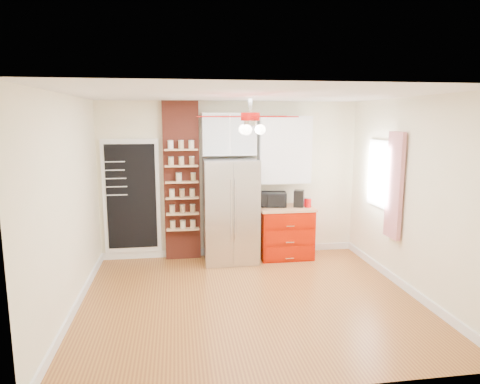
{
  "coord_description": "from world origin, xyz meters",
  "views": [
    {
      "loc": [
        -0.93,
        -5.35,
        2.41
      ],
      "look_at": [
        0.0,
        0.9,
        1.32
      ],
      "focal_mm": 32.0,
      "sensor_mm": 36.0,
      "label": 1
    }
  ],
  "objects": [
    {
      "name": "toaster_oven",
      "position": [
        0.71,
        1.76,
        1.03
      ],
      "size": [
        0.5,
        0.37,
        0.25
      ],
      "primitive_type": "imported",
      "rotation": [
        0.0,
        0.0,
        -0.16
      ],
      "color": "black",
      "rests_on": "red_cabinet"
    },
    {
      "name": "ceiling",
      "position": [
        0.0,
        0.0,
        2.7
      ],
      "size": [
        4.5,
        4.5,
        0.0
      ],
      "primitive_type": "plane",
      "color": "white",
      "rests_on": "wall_back"
    },
    {
      "name": "brick_pillar",
      "position": [
        -0.85,
        1.92,
        1.35
      ],
      "size": [
        0.6,
        0.16,
        2.7
      ],
      "primitive_type": "cube",
      "color": "maroon",
      "rests_on": "floor"
    },
    {
      "name": "canister_right",
      "position": [
        1.24,
        1.75,
        0.96
      ],
      "size": [
        0.11,
        0.11,
        0.13
      ],
      "primitive_type": "cylinder",
      "rotation": [
        0.0,
        0.0,
        0.13
      ],
      "color": "#A70920",
      "rests_on": "red_cabinet"
    },
    {
      "name": "upper_glass_cabinet",
      "position": [
        -0.05,
        1.82,
        2.15
      ],
      "size": [
        0.9,
        0.35,
        0.7
      ],
      "primitive_type": "cube",
      "color": "white",
      "rests_on": "wall_back"
    },
    {
      "name": "wall_right",
      "position": [
        2.25,
        0.0,
        1.35
      ],
      "size": [
        0.02,
        4.0,
        2.7
      ],
      "primitive_type": "cube",
      "color": "#FBF1CA",
      "rests_on": "floor"
    },
    {
      "name": "fridge",
      "position": [
        -0.05,
        1.63,
        0.88
      ],
      "size": [
        0.9,
        0.7,
        1.75
      ],
      "primitive_type": "cube",
      "color": "#BBBBC0",
      "rests_on": "floor"
    },
    {
      "name": "window",
      "position": [
        2.23,
        0.9,
        1.55
      ],
      "size": [
        0.04,
        0.75,
        1.05
      ],
      "primitive_type": "cube",
      "color": "white",
      "rests_on": "wall_right"
    },
    {
      "name": "wall_left",
      "position": [
        -2.25,
        0.0,
        1.35
      ],
      "size": [
        0.02,
        4.0,
        2.7
      ],
      "primitive_type": "cube",
      "color": "#FBF1CA",
      "rests_on": "floor"
    },
    {
      "name": "wall_back",
      "position": [
        0.0,
        2.0,
        1.35
      ],
      "size": [
        4.5,
        0.02,
        2.7
      ],
      "primitive_type": "cube",
      "color": "#FBF1CA",
      "rests_on": "floor"
    },
    {
      "name": "pantry_jar_beans",
      "position": [
        -0.66,
        1.79,
        1.44
      ],
      "size": [
        0.09,
        0.09,
        0.13
      ],
      "primitive_type": "cylinder",
      "rotation": [
        0.0,
        0.0,
        -0.12
      ],
      "color": "#98804D",
      "rests_on": "brick_pillar"
    },
    {
      "name": "upper_shelf_unit",
      "position": [
        0.92,
        1.85,
        1.88
      ],
      "size": [
        0.9,
        0.3,
        1.15
      ],
      "primitive_type": "cube",
      "color": "white",
      "rests_on": "wall_back"
    },
    {
      "name": "curtain",
      "position": [
        2.18,
        0.35,
        1.45
      ],
      "size": [
        0.06,
        0.4,
        1.55
      ],
      "primitive_type": "cube",
      "color": "#B7182A",
      "rests_on": "wall_right"
    },
    {
      "name": "coffee_maker",
      "position": [
        1.15,
        1.66,
        1.04
      ],
      "size": [
        0.22,
        0.23,
        0.29
      ],
      "primitive_type": "cube",
      "rotation": [
        0.0,
        0.0,
        -0.4
      ],
      "color": "black",
      "rests_on": "red_cabinet"
    },
    {
      "name": "pantry_jar_oats",
      "position": [
        -0.9,
        1.76,
        1.44
      ],
      "size": [
        0.11,
        0.11,
        0.14
      ],
      "primitive_type": "cylinder",
      "rotation": [
        0.0,
        0.0,
        0.08
      ],
      "color": "beige",
      "rests_on": "brick_pillar"
    },
    {
      "name": "floor",
      "position": [
        0.0,
        0.0,
        0.0
      ],
      "size": [
        4.5,
        4.5,
        0.0
      ],
      "primitive_type": "plane",
      "color": "#976226",
      "rests_on": "ground"
    },
    {
      "name": "canister_left",
      "position": [
        1.29,
        1.6,
        0.98
      ],
      "size": [
        0.13,
        0.13,
        0.15
      ],
      "primitive_type": "cylinder",
      "rotation": [
        0.0,
        0.0,
        0.21
      ],
      "color": "#AE090A",
      "rests_on": "red_cabinet"
    },
    {
      "name": "red_cabinet",
      "position": [
        0.92,
        1.68,
        0.45
      ],
      "size": [
        0.94,
        0.64,
        0.9
      ],
      "color": "#9E1100",
      "rests_on": "floor"
    },
    {
      "name": "ceiling_fan",
      "position": [
        0.0,
        0.0,
        2.42
      ],
      "size": [
        1.4,
        1.4,
        0.44
      ],
      "color": "silver",
      "rests_on": "ceiling"
    },
    {
      "name": "wall_front",
      "position": [
        0.0,
        -2.0,
        1.35
      ],
      "size": [
        4.5,
        0.02,
        2.7
      ],
      "primitive_type": "cube",
      "color": "#FBF1CA",
      "rests_on": "floor"
    },
    {
      "name": "chalkboard",
      "position": [
        -1.7,
        1.96,
        1.1
      ],
      "size": [
        0.95,
        0.05,
        1.95
      ],
      "color": "white",
      "rests_on": "wall_back"
    }
  ]
}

